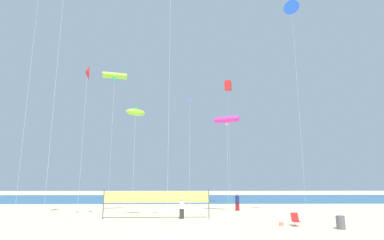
% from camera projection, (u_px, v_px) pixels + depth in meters
% --- Properties ---
extents(ocean_band, '(120.00, 20.00, 0.01)m').
position_uv_depth(ocean_band, '(184.00, 198.00, 47.45)').
color(ocean_band, '#28608C').
rests_on(ocean_band, ground).
extents(beachgoer_navy_shirt, '(0.40, 0.40, 1.74)m').
position_uv_depth(beachgoer_navy_shirt, '(237.00, 201.00, 30.31)').
color(beachgoer_navy_shirt, maroon).
rests_on(beachgoer_navy_shirt, ground).
extents(beachgoer_white_shirt, '(0.39, 0.39, 1.73)m').
position_uv_depth(beachgoer_white_shirt, '(182.00, 207.00, 24.36)').
color(beachgoer_white_shirt, '#2D2D33').
rests_on(beachgoer_white_shirt, ground).
extents(folding_beach_chair, '(0.52, 0.65, 0.89)m').
position_uv_depth(folding_beach_chair, '(295.00, 219.00, 20.65)').
color(folding_beach_chair, red).
rests_on(folding_beach_chair, ground).
extents(trash_barrel, '(0.55, 0.55, 0.85)m').
position_uv_depth(trash_barrel, '(341.00, 222.00, 19.40)').
color(trash_barrel, '#595960').
rests_on(trash_barrel, ground).
extents(volleyball_net, '(8.72, 0.38, 2.40)m').
position_uv_depth(volleyball_net, '(157.00, 198.00, 24.45)').
color(volleyball_net, '#4C4C51').
rests_on(volleyball_net, ground).
extents(beach_handbag, '(0.29, 0.15, 0.23)m').
position_uv_depth(beach_handbag, '(281.00, 224.00, 20.71)').
color(beach_handbag, '#EA7260').
rests_on(beach_handbag, ground).
extents(kite_lime_tube, '(2.32, 1.17, 13.17)m').
position_uv_depth(kite_lime_tube, '(115.00, 76.00, 28.25)').
color(kite_lime_tube, silver).
rests_on(kite_lime_tube, ground).
extents(kite_red_delta, '(0.73, 1.29, 12.68)m').
position_uv_depth(kite_red_delta, '(87.00, 73.00, 25.04)').
color(kite_red_delta, silver).
rests_on(kite_red_delta, ground).
extents(kite_magenta_tube, '(2.42, 1.59, 9.19)m').
position_uv_depth(kite_magenta_tube, '(227.00, 120.00, 28.98)').
color(kite_magenta_tube, silver).
rests_on(kite_magenta_tube, ground).
extents(kite_violet_diamond, '(0.57, 0.58, 11.54)m').
position_uv_depth(kite_violet_diamond, '(190.00, 103.00, 31.37)').
color(kite_violet_diamond, silver).
rests_on(kite_violet_diamond, ground).
extents(kite_blue_delta, '(1.45, 1.13, 19.36)m').
position_uv_depth(kite_blue_delta, '(292.00, 9.00, 27.28)').
color(kite_blue_delta, silver).
rests_on(kite_blue_delta, ground).
extents(kite_red_box, '(0.97, 0.97, 15.32)m').
position_uv_depth(kite_red_box, '(228.00, 86.00, 37.35)').
color(kite_red_box, silver).
rests_on(kite_red_box, ground).
extents(kite_lime_inflatable, '(1.78, 1.14, 9.26)m').
position_uv_depth(kite_lime_inflatable, '(136.00, 112.00, 25.32)').
color(kite_lime_inflatable, silver).
rests_on(kite_lime_inflatable, ground).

